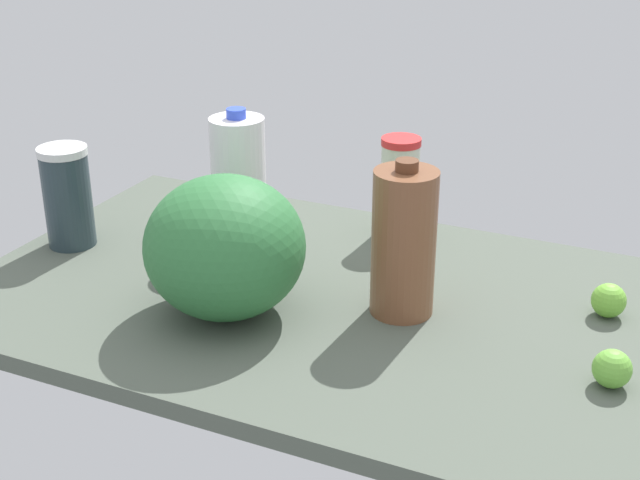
% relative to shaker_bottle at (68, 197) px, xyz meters
% --- Properties ---
extents(countertop, '(1.20, 0.76, 0.03)m').
position_rel_shaker_bottle_xyz_m(countertop, '(-0.52, -0.01, -0.11)').
color(countertop, '#4D564A').
rests_on(countertop, ground).
extents(shaker_bottle, '(0.09, 0.09, 0.19)m').
position_rel_shaker_bottle_xyz_m(shaker_bottle, '(0.00, 0.00, 0.00)').
color(shaker_bottle, '#28383F').
rests_on(shaker_bottle, countertop).
extents(tumbler_cup, '(0.08, 0.08, 0.19)m').
position_rel_shaker_bottle_xyz_m(tumbler_cup, '(-0.55, -0.31, -0.00)').
color(tumbler_cup, beige).
rests_on(tumbler_cup, countertop).
extents(watermelon, '(0.26, 0.26, 0.23)m').
position_rel_shaker_bottle_xyz_m(watermelon, '(-0.41, 0.11, 0.02)').
color(watermelon, '#2E7039').
rests_on(watermelon, countertop).
extents(chocolate_milk_jug, '(0.10, 0.10, 0.26)m').
position_rel_shaker_bottle_xyz_m(chocolate_milk_jug, '(-0.66, -0.01, 0.03)').
color(chocolate_milk_jug, brown).
rests_on(chocolate_milk_jug, countertop).
extents(milk_jug, '(0.10, 0.10, 0.26)m').
position_rel_shaker_bottle_xyz_m(milk_jug, '(-0.29, -0.15, 0.03)').
color(milk_jug, white).
rests_on(milk_jug, countertop).
extents(lime_loose, '(0.06, 0.06, 0.06)m').
position_rel_shaker_bottle_xyz_m(lime_loose, '(-0.97, -0.13, -0.07)').
color(lime_loose, '#6DB738').
rests_on(lime_loose, countertop).
extents(lime_by_jug, '(0.05, 0.05, 0.05)m').
position_rel_shaker_bottle_xyz_m(lime_by_jug, '(-0.25, -0.03, -0.07)').
color(lime_by_jug, '#5EB53F').
rests_on(lime_by_jug, countertop).
extents(lime_near_front, '(0.06, 0.06, 0.06)m').
position_rel_shaker_bottle_xyz_m(lime_near_front, '(-1.01, 0.08, -0.07)').
color(lime_near_front, '#69B43C').
rests_on(lime_near_front, countertop).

